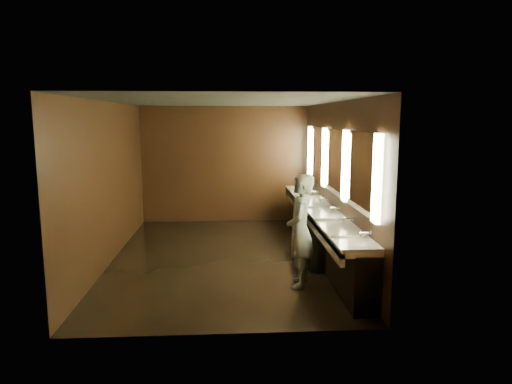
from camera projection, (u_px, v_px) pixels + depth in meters
floor at (225, 257)px, 8.33m from camera, size 6.00×6.00×0.00m
ceiling at (223, 101)px, 7.88m from camera, size 4.00×6.00×0.02m
wall_back at (225, 165)px, 11.06m from camera, size 4.00×0.02×2.80m
wall_front at (222, 218)px, 5.15m from camera, size 4.00×0.02×2.80m
wall_left at (110, 183)px, 7.98m from camera, size 0.02×6.00×2.80m
wall_right at (335, 181)px, 8.23m from camera, size 0.02×6.00×2.80m
sink_counter at (322, 229)px, 8.36m from camera, size 0.55×5.40×1.01m
mirror_band at (334, 161)px, 8.17m from camera, size 0.06×5.03×1.15m
person at (300, 231)px, 6.81m from camera, size 0.54×0.70×1.71m
trash_bin at (319, 253)px, 7.57m from camera, size 0.48×0.48×0.59m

